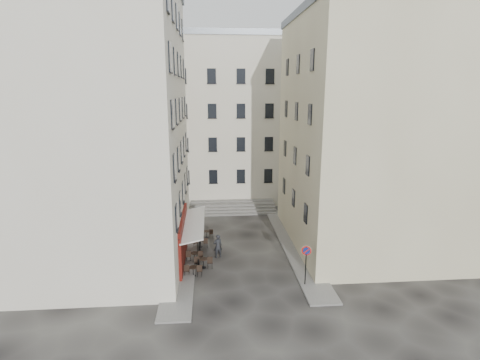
{
  "coord_description": "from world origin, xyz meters",
  "views": [
    {
      "loc": [
        -2.26,
        -25.51,
        12.56
      ],
      "look_at": [
        0.1,
        4.0,
        5.47
      ],
      "focal_mm": 28.0,
      "sensor_mm": 36.0,
      "label": 1
    }
  ],
  "objects": [
    {
      "name": "cafe_storefront",
      "position": [
        -4.32,
        1.0,
        1.88
      ],
      "size": [
        1.74,
        7.3,
        3.5
      ],
      "color": "#490F0A",
      "rests_on": "ground"
    },
    {
      "name": "bistro_table_e",
      "position": [
        -2.71,
        5.3,
        0.41
      ],
      "size": [
        1.13,
        0.53,
        0.8
      ],
      "color": "black",
      "rests_on": "ground"
    },
    {
      "name": "bollard_mid",
      "position": [
        -3.25,
        2.5,
        0.53
      ],
      "size": [
        0.12,
        0.12,
        0.98
      ],
      "color": "black",
      "rests_on": "ground"
    },
    {
      "name": "bistro_table_b",
      "position": [
        -2.91,
        -0.45,
        0.47
      ],
      "size": [
        1.32,
        0.62,
        0.93
      ],
      "color": "black",
      "rests_on": "ground"
    },
    {
      "name": "building_left",
      "position": [
        -10.5,
        3.0,
        10.31
      ],
      "size": [
        12.2,
        16.2,
        20.6
      ],
      "color": "beige",
      "rests_on": "ground"
    },
    {
      "name": "stone_steps",
      "position": [
        0.0,
        12.57,
        0.4
      ],
      "size": [
        9.0,
        3.15,
        0.8
      ],
      "color": "#605D5B",
      "rests_on": "ground"
    },
    {
      "name": "building_back",
      "position": [
        -1.0,
        19.0,
        9.31
      ],
      "size": [
        18.2,
        10.2,
        18.6
      ],
      "color": "beige",
      "rests_on": "ground"
    },
    {
      "name": "bistro_table_d",
      "position": [
        -3.2,
        3.28,
        0.43
      ],
      "size": [
        1.18,
        0.55,
        0.83
      ],
      "color": "black",
      "rests_on": "ground"
    },
    {
      "name": "bistro_table_a",
      "position": [
        -3.6,
        -1.62,
        0.45
      ],
      "size": [
        1.24,
        0.58,
        0.88
      ],
      "color": "black",
      "rests_on": "ground"
    },
    {
      "name": "sidewalk_right",
      "position": [
        4.5,
        3.0,
        0.06
      ],
      "size": [
        2.0,
        18.0,
        0.12
      ],
      "primitive_type": "cube",
      "color": "slate",
      "rests_on": "ground"
    },
    {
      "name": "ground",
      "position": [
        0.0,
        0.0,
        0.0
      ],
      "size": [
        90.0,
        90.0,
        0.0
      ],
      "primitive_type": "plane",
      "color": "black",
      "rests_on": "ground"
    },
    {
      "name": "building_right",
      "position": [
        10.5,
        3.5,
        9.31
      ],
      "size": [
        12.2,
        14.2,
        18.6
      ],
      "color": "#B8AC89",
      "rests_on": "ground"
    },
    {
      "name": "pedestrian",
      "position": [
        -1.83,
        1.28,
        0.93
      ],
      "size": [
        0.79,
        0.63,
        1.87
      ],
      "primitive_type": "imported",
      "rotation": [
        0.0,
        0.0,
        3.45
      ],
      "color": "black",
      "rests_on": "ground"
    },
    {
      "name": "bollard_near",
      "position": [
        -3.25,
        -1.0,
        0.53
      ],
      "size": [
        0.12,
        0.12,
        0.98
      ],
      "color": "black",
      "rests_on": "ground"
    },
    {
      "name": "sidewalk_left",
      "position": [
        -4.5,
        4.0,
        0.06
      ],
      "size": [
        2.0,
        22.0,
        0.12
      ],
      "primitive_type": "cube",
      "color": "slate",
      "rests_on": "ground"
    },
    {
      "name": "bollard_far",
      "position": [
        -3.25,
        6.0,
        0.53
      ],
      "size": [
        0.12,
        0.12,
        0.98
      ],
      "color": "black",
      "rests_on": "ground"
    },
    {
      "name": "bistro_table_c",
      "position": [
        -3.6,
        0.67,
        0.46
      ],
      "size": [
        1.28,
        0.6,
        0.9
      ],
      "color": "black",
      "rests_on": "ground"
    },
    {
      "name": "no_parking_sign",
      "position": [
        3.81,
        -3.52,
        2.0
      ],
      "size": [
        0.62,
        0.22,
        2.82
      ],
      "rotation": [
        0.0,
        0.0,
        -0.3
      ],
      "color": "black",
      "rests_on": "ground"
    }
  ]
}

